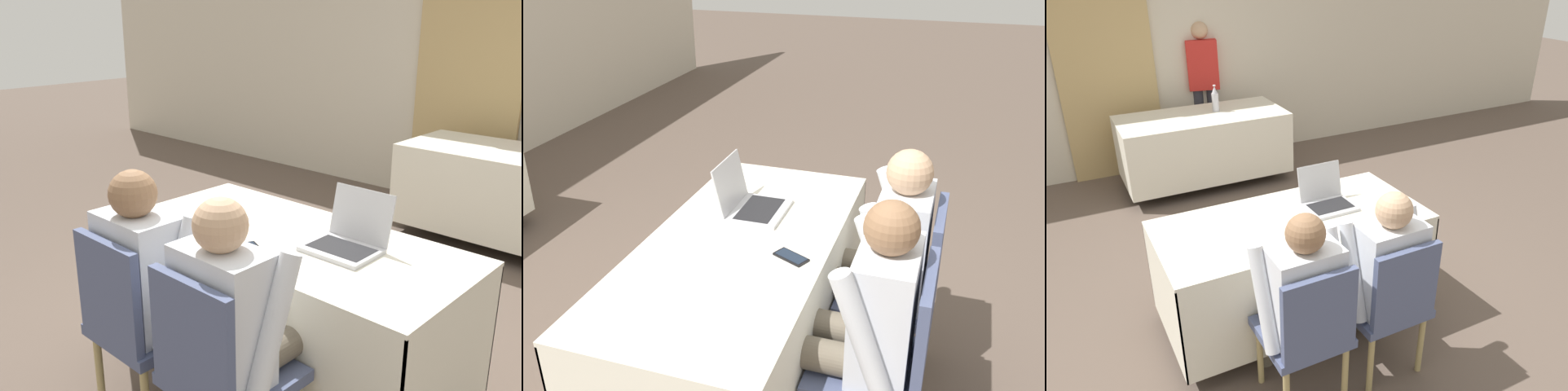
% 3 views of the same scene
% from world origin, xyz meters
% --- Properties ---
extents(ground_plane, '(24.00, 24.00, 0.00)m').
position_xyz_m(ground_plane, '(0.00, 0.00, 0.00)').
color(ground_plane, brown).
extents(conference_table_near, '(1.70, 0.80, 0.76)m').
position_xyz_m(conference_table_near, '(0.00, 0.00, 0.57)').
color(conference_table_near, silver).
rests_on(conference_table_near, ground_plane).
extents(laptop, '(0.31, 0.30, 0.25)m').
position_xyz_m(laptop, '(0.28, 0.06, 0.81)').
color(laptop, '#B7B7BC').
rests_on(laptop, conference_table_near).
extents(cell_phone, '(0.13, 0.16, 0.01)m').
position_xyz_m(cell_phone, '(-0.07, -0.26, 0.76)').
color(cell_phone, black).
rests_on(cell_phone, conference_table_near).
extents(paper_beside_laptop, '(0.31, 0.35, 0.00)m').
position_xyz_m(paper_beside_laptop, '(0.04, -0.01, 0.76)').
color(paper_beside_laptop, white).
rests_on(paper_beside_laptop, conference_table_near).
extents(chair_near_left, '(0.44, 0.44, 0.91)m').
position_xyz_m(chair_near_left, '(-0.26, -0.71, 0.51)').
color(chair_near_left, tan).
rests_on(chair_near_left, ground_plane).
extents(chair_near_right, '(0.44, 0.44, 0.91)m').
position_xyz_m(chair_near_right, '(0.26, -0.71, 0.51)').
color(chair_near_right, tan).
rests_on(chair_near_right, ground_plane).
extents(person_checkered_shirt, '(0.50, 0.52, 1.17)m').
position_xyz_m(person_checkered_shirt, '(-0.26, -0.60, 0.67)').
color(person_checkered_shirt, '#665B4C').
rests_on(person_checkered_shirt, ground_plane).
extents(person_white_shirt, '(0.50, 0.52, 1.17)m').
position_xyz_m(person_white_shirt, '(0.26, -0.60, 0.67)').
color(person_white_shirt, '#665B4C').
rests_on(person_white_shirt, ground_plane).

